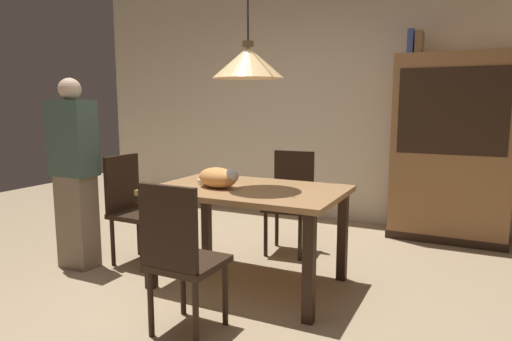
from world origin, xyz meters
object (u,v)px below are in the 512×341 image
object	(u,v)px
book_blue_wide	(412,42)
pendant_lamp	(248,62)
chair_far_back	(291,197)
hutch_bookcase	(451,152)
chair_left_side	(132,204)
dining_table	(248,201)
book_brown_thick	(419,43)
person_standing	(75,175)
chair_near_front	(180,253)
cat_sleeping	(219,177)

from	to	relation	value
book_blue_wide	pendant_lamp	bearing A→B (deg)	-114.45
chair_far_back	hutch_bookcase	xyz separation A→B (m)	(1.29, 1.02, 0.38)
chair_left_side	book_blue_wide	bearing A→B (deg)	43.60
dining_table	book_brown_thick	size ratio (longest dim) A/B	5.83
hutch_bookcase	person_standing	bearing A→B (deg)	-141.36
dining_table	chair_far_back	bearing A→B (deg)	90.45
pendant_lamp	hutch_bookcase	distance (m)	2.42
chair_near_front	hutch_bookcase	distance (m)	3.08
chair_far_back	book_brown_thick	xyz separation A→B (m)	(0.95, 1.02, 1.45)
chair_near_front	hutch_bookcase	size ratio (longest dim) A/B	0.50
dining_table	person_standing	distance (m)	1.49
chair_far_back	chair_left_side	xyz separation A→B (m)	(-1.12, -0.88, 0.00)
book_brown_thick	chair_left_side	bearing A→B (deg)	-137.46
chair_far_back	book_blue_wide	bearing A→B (deg)	49.55
chair_near_front	pendant_lamp	size ratio (longest dim) A/B	0.72
dining_table	chair_left_side	bearing A→B (deg)	179.88
chair_left_side	pendant_lamp	size ratio (longest dim) A/B	0.72
chair_far_back	person_standing	size ratio (longest dim) A/B	0.59
person_standing	book_brown_thick	bearing A→B (deg)	42.49
chair_left_side	pendant_lamp	xyz separation A→B (m)	(1.13, -0.00, 1.15)
chair_left_side	pendant_lamp	distance (m)	1.61
cat_sleeping	pendant_lamp	world-z (taller)	pendant_lamp
chair_near_front	cat_sleeping	world-z (taller)	chair_near_front
chair_near_front	book_brown_thick	distance (m)	3.27
chair_far_back	book_brown_thick	bearing A→B (deg)	47.20
chair_far_back	hutch_bookcase	distance (m)	1.69
chair_near_front	hutch_bookcase	xyz separation A→B (m)	(1.29, 2.78, 0.38)
dining_table	chair_near_front	world-z (taller)	chair_near_front
chair_far_back	chair_near_front	size ratio (longest dim) A/B	1.00
chair_far_back	person_standing	bearing A→B (deg)	-141.03
book_blue_wide	dining_table	bearing A→B (deg)	-114.45
dining_table	chair_near_front	xyz separation A→B (m)	(-0.00, -0.88, -0.14)
hutch_bookcase	person_standing	distance (m)	3.51
cat_sleeping	book_blue_wide	xyz separation A→B (m)	(1.06, 1.99, 1.14)
dining_table	chair_near_front	bearing A→B (deg)	-90.09
dining_table	chair_near_front	size ratio (longest dim) A/B	1.51
dining_table	book_brown_thick	xyz separation A→B (m)	(0.94, 1.90, 1.31)
chair_left_side	dining_table	bearing A→B (deg)	-0.12
chair_left_side	book_blue_wide	distance (m)	3.11
cat_sleeping	chair_far_back	bearing A→B (deg)	78.91
hutch_bookcase	book_blue_wide	size ratio (longest dim) A/B	7.71
chair_far_back	person_standing	world-z (taller)	person_standing
hutch_bookcase	book_blue_wide	world-z (taller)	book_blue_wide
book_brown_thick	chair_near_front	bearing A→B (deg)	-108.69
pendant_lamp	book_brown_thick	world-z (taller)	pendant_lamp
pendant_lamp	book_blue_wide	world-z (taller)	pendant_lamp
dining_table	cat_sleeping	size ratio (longest dim) A/B	3.46
chair_far_back	hutch_bookcase	world-z (taller)	hutch_bookcase
dining_table	chair_left_side	distance (m)	1.14
chair_left_side	pendant_lamp	bearing A→B (deg)	-0.12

